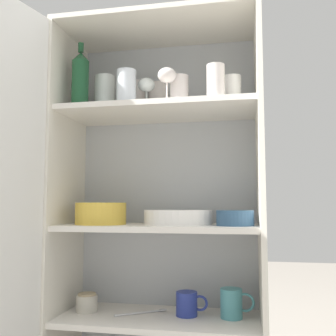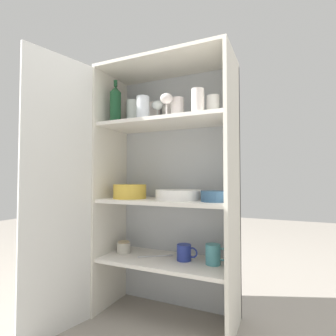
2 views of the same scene
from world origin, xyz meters
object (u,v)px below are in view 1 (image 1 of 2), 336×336
Objects in this scene: serving_bowl_small at (235,217)px; coffee_mug_primary at (187,304)px; mixing_bowl_large at (101,213)px; storage_jar at (87,303)px; wine_bottle at (80,80)px; plate_stack_white at (178,217)px.

serving_bowl_small reaches higher than coffee_mug_primary.
mixing_bowl_large is 0.34m from storage_jar.
plate_stack_white is at bearing 13.44° from wine_bottle.
coffee_mug_primary is (0.03, 0.00, -0.31)m from plate_stack_white.
coffee_mug_primary is at bearing 164.75° from serving_bowl_small.
plate_stack_white is 0.29m from mixing_bowl_large.
mixing_bowl_large is 2.38× the size of storage_jar.
storage_jar is (-0.38, -0.01, -0.01)m from coffee_mug_primary.
wine_bottle reaches higher than mixing_bowl_large.
serving_bowl_small is at bearing -11.69° from plate_stack_white.
serving_bowl_small reaches higher than storage_jar.
mixing_bowl_large is (0.08, 0.04, -0.50)m from wine_bottle.
serving_bowl_small is (0.49, 0.00, -0.01)m from mixing_bowl_large.
serving_bowl_small is at bearing -3.41° from storage_jar.
wine_bottle is 1.95× the size of serving_bowl_small.
plate_stack_white is at bearing 168.31° from serving_bowl_small.
wine_bottle reaches higher than serving_bowl_small.
plate_stack_white and serving_bowl_small have the same top height.
storage_jar is at bearing 151.46° from mixing_bowl_large.
wine_bottle is 1.02× the size of plate_stack_white.
wine_bottle is 0.92m from coffee_mug_primary.
mixing_bowl_large is 0.46m from coffee_mug_primary.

